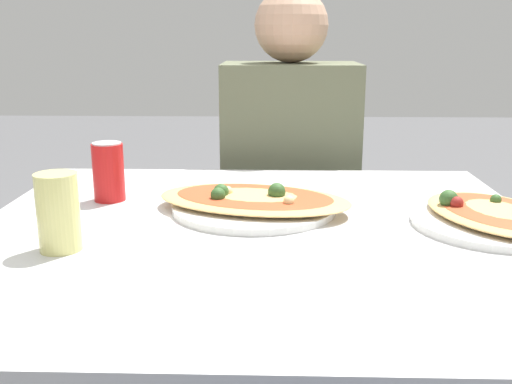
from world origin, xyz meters
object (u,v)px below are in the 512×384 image
object	(u,v)px
dining_table	(259,266)
pizza_main	(254,202)
chair_far_seated	(288,216)
person_seated	(290,162)
soda_can	(108,172)
pizza_second	(497,217)
drink_glass	(58,212)

from	to	relation	value
dining_table	pizza_main	distance (m)	0.15
dining_table	chair_far_seated	bearing A→B (deg)	84.85
person_seated	soda_can	bearing A→B (deg)	52.55
pizza_main	pizza_second	xyz separation A→B (m)	(0.45, -0.09, -0.00)
dining_table	drink_glass	size ratio (longest dim) A/B	8.18
chair_far_seated	pizza_second	bearing A→B (deg)	114.72
soda_can	drink_glass	distance (m)	0.30
person_seated	pizza_main	size ratio (longest dim) A/B	2.76
pizza_main	dining_table	bearing A→B (deg)	-83.36
person_seated	pizza_second	xyz separation A→B (m)	(0.37, -0.68, 0.04)
pizza_main	soda_can	xyz separation A→B (m)	(-0.31, 0.07, 0.04)
dining_table	pizza_main	xyz separation A→B (m)	(-0.01, 0.12, 0.09)
chair_far_seated	person_seated	xyz separation A→B (m)	(0.00, -0.12, 0.20)
pizza_main	soda_can	world-z (taller)	soda_can
soda_can	pizza_main	bearing A→B (deg)	-12.55
dining_table	chair_far_seated	size ratio (longest dim) A/B	1.15
pizza_main	pizza_second	world-z (taller)	same
pizza_main	pizza_second	bearing A→B (deg)	-10.87
person_seated	dining_table	bearing A→B (deg)	83.99
soda_can	person_seated	bearing A→B (deg)	52.55
soda_can	drink_glass	size ratio (longest dim) A/B	0.97
dining_table	pizza_main	size ratio (longest dim) A/B	2.41
pizza_second	soda_can	bearing A→B (deg)	168.44
person_seated	drink_glass	size ratio (longest dim) A/B	9.36
person_seated	pizza_main	world-z (taller)	person_seated
pizza_main	drink_glass	bearing A→B (deg)	-142.84
chair_far_seated	pizza_main	distance (m)	0.75
dining_table	person_seated	distance (m)	0.71
dining_table	pizza_main	bearing A→B (deg)	96.64
chair_far_seated	soda_can	bearing A→B (deg)	58.03
pizza_second	person_seated	bearing A→B (deg)	118.40
chair_far_seated	drink_glass	size ratio (longest dim) A/B	7.13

